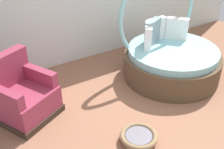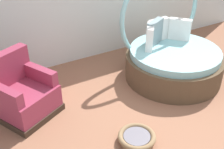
# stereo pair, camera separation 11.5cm
# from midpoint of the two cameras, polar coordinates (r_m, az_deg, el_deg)

# --- Properties ---
(ground_plane) EXTENTS (8.00, 8.00, 0.02)m
(ground_plane) POSITION_cam_midpoint_polar(r_m,az_deg,el_deg) (4.25, 11.88, -9.36)
(ground_plane) COLOR #936047
(round_daybed) EXTENTS (1.72, 1.72, 1.92)m
(round_daybed) POSITION_cam_midpoint_polar(r_m,az_deg,el_deg) (5.12, 12.70, 3.65)
(round_daybed) COLOR brown
(round_daybed) RESTS_ON ground_plane
(red_armchair) EXTENTS (1.07, 1.07, 0.94)m
(red_armchair) POSITION_cam_midpoint_polar(r_m,az_deg,el_deg) (4.30, -17.23, -3.93)
(red_armchair) COLOR #38281E
(red_armchair) RESTS_ON ground_plane
(pet_basket) EXTENTS (0.51, 0.51, 0.13)m
(pet_basket) POSITION_cam_midpoint_polar(r_m,az_deg,el_deg) (3.81, 5.99, -12.82)
(pet_basket) COLOR #8E704C
(pet_basket) RESTS_ON ground_plane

